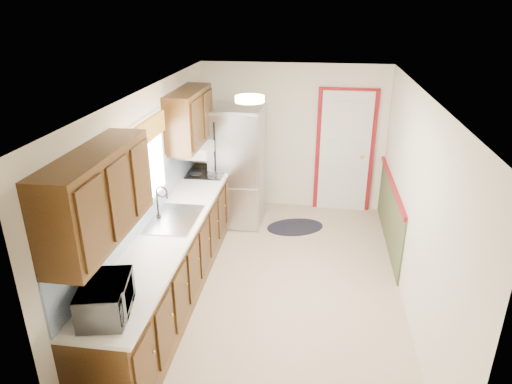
% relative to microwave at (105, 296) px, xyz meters
% --- Properties ---
extents(room_shell, '(3.20, 5.20, 2.52)m').
position_rel_microwave_xyz_m(room_shell, '(1.20, 1.95, 0.08)').
color(room_shell, tan).
rests_on(room_shell, ground).
extents(kitchen_run, '(0.63, 4.00, 2.20)m').
position_rel_microwave_xyz_m(kitchen_run, '(-0.04, 1.66, -0.31)').
color(kitchen_run, '#3A220D').
rests_on(kitchen_run, ground).
extents(back_wall_trim, '(1.12, 2.30, 2.08)m').
position_rel_microwave_xyz_m(back_wall_trim, '(2.19, 4.16, -0.23)').
color(back_wall_trim, maroon).
rests_on(back_wall_trim, ground).
extents(ceiling_fixture, '(0.30, 0.30, 0.06)m').
position_rel_microwave_xyz_m(ceiling_fixture, '(0.90, 1.75, 1.24)').
color(ceiling_fixture, '#FFD88C').
rests_on(ceiling_fixture, room_shell).
extents(microwave, '(0.40, 0.58, 0.36)m').
position_rel_microwave_xyz_m(microwave, '(0.00, 0.00, 0.00)').
color(microwave, white).
rests_on(microwave, kitchen_run).
extents(refrigerator, '(0.78, 0.78, 1.85)m').
position_rel_microwave_xyz_m(refrigerator, '(0.40, 3.70, -0.20)').
color(refrigerator, '#B7B7BC').
rests_on(refrigerator, ground).
extents(rug, '(1.04, 0.85, 0.01)m').
position_rel_microwave_xyz_m(rug, '(1.33, 3.58, -1.11)').
color(rug, black).
rests_on(rug, ground).
extents(cooktop, '(0.53, 0.64, 0.02)m').
position_rel_microwave_xyz_m(cooktop, '(0.01, 3.35, -0.17)').
color(cooktop, black).
rests_on(cooktop, kitchen_run).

